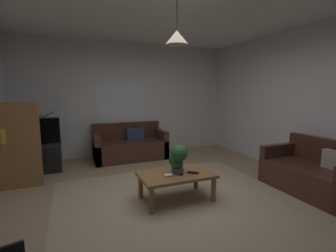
{
  "coord_description": "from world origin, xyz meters",
  "views": [
    {
      "loc": [
        -1.37,
        -3.03,
        1.58
      ],
      "look_at": [
        0.0,
        0.3,
        1.05
      ],
      "focal_mm": 25.63,
      "sensor_mm": 36.0,
      "label": 1
    }
  ],
  "objects_px": {
    "potted_palm_corner": "(36,140)",
    "book_on_table_0": "(168,175)",
    "couch_right_side": "(314,175)",
    "tv": "(34,133)",
    "remote_on_table_1": "(181,173)",
    "remote_on_table_0": "(193,173)",
    "bookshelf_corner": "(16,145)",
    "coffee_table": "(176,177)",
    "pendant_lamp": "(177,37)",
    "couch_under_window": "(130,147)",
    "potted_plant_on_table": "(178,159)",
    "tv_stand": "(36,160)"
  },
  "relations": [
    {
      "from": "potted_palm_corner",
      "to": "book_on_table_0",
      "type": "bearing_deg",
      "value": -54.18
    },
    {
      "from": "couch_right_side",
      "to": "tv",
      "type": "xyz_separation_m",
      "value": [
        -4.14,
        2.68,
        0.51
      ]
    },
    {
      "from": "remote_on_table_1",
      "to": "book_on_table_0",
      "type": "bearing_deg",
      "value": 32.8
    },
    {
      "from": "remote_on_table_0",
      "to": "bookshelf_corner",
      "type": "height_order",
      "value": "bookshelf_corner"
    },
    {
      "from": "remote_on_table_1",
      "to": "bookshelf_corner",
      "type": "xyz_separation_m",
      "value": [
        -2.28,
        1.48,
        0.29
      ]
    },
    {
      "from": "coffee_table",
      "to": "remote_on_table_1",
      "type": "height_order",
      "value": "remote_on_table_1"
    },
    {
      "from": "couch_right_side",
      "to": "pendant_lamp",
      "type": "relative_size",
      "value": 2.51
    },
    {
      "from": "remote_on_table_0",
      "to": "remote_on_table_1",
      "type": "xyz_separation_m",
      "value": [
        -0.16,
        0.05,
        0.0
      ]
    },
    {
      "from": "couch_right_side",
      "to": "remote_on_table_0",
      "type": "distance_m",
      "value": 1.94
    },
    {
      "from": "couch_right_side",
      "to": "bookshelf_corner",
      "type": "distance_m",
      "value": 4.78
    },
    {
      "from": "couch_right_side",
      "to": "coffee_table",
      "type": "relative_size",
      "value": 1.33
    },
    {
      "from": "pendant_lamp",
      "to": "remote_on_table_1",
      "type": "bearing_deg",
      "value": -32.38
    },
    {
      "from": "book_on_table_0",
      "to": "bookshelf_corner",
      "type": "bearing_deg",
      "value": 144.01
    },
    {
      "from": "couch_under_window",
      "to": "potted_plant_on_table",
      "type": "bearing_deg",
      "value": -87.08
    },
    {
      "from": "coffee_table",
      "to": "tv_stand",
      "type": "xyz_separation_m",
      "value": [
        -2.03,
        2.14,
        -0.09
      ]
    },
    {
      "from": "tv",
      "to": "couch_right_side",
      "type": "bearing_deg",
      "value": -32.91
    },
    {
      "from": "couch_right_side",
      "to": "bookshelf_corner",
      "type": "relative_size",
      "value": 1.0
    },
    {
      "from": "coffee_table",
      "to": "bookshelf_corner",
      "type": "xyz_separation_m",
      "value": [
        -2.22,
        1.44,
        0.36
      ]
    },
    {
      "from": "book_on_table_0",
      "to": "potted_palm_corner",
      "type": "bearing_deg",
      "value": 125.82
    },
    {
      "from": "pendant_lamp",
      "to": "remote_on_table_0",
      "type": "bearing_deg",
      "value": -21.92
    },
    {
      "from": "remote_on_table_1",
      "to": "potted_plant_on_table",
      "type": "xyz_separation_m",
      "value": [
        -0.05,
        0.03,
        0.21
      ]
    },
    {
      "from": "couch_right_side",
      "to": "potted_plant_on_table",
      "type": "height_order",
      "value": "couch_right_side"
    },
    {
      "from": "coffee_table",
      "to": "pendant_lamp",
      "type": "bearing_deg",
      "value": 175.24
    },
    {
      "from": "couch_right_side",
      "to": "remote_on_table_0",
      "type": "bearing_deg",
      "value": -104.0
    },
    {
      "from": "remote_on_table_0",
      "to": "couch_right_side",
      "type": "bearing_deg",
      "value": 117.8
    },
    {
      "from": "book_on_table_0",
      "to": "potted_plant_on_table",
      "type": "distance_m",
      "value": 0.27
    },
    {
      "from": "potted_palm_corner",
      "to": "bookshelf_corner",
      "type": "distance_m",
      "value": 1.18
    },
    {
      "from": "tv_stand",
      "to": "potted_palm_corner",
      "type": "distance_m",
      "value": 0.55
    },
    {
      "from": "book_on_table_0",
      "to": "pendant_lamp",
      "type": "bearing_deg",
      "value": 21.92
    },
    {
      "from": "remote_on_table_0",
      "to": "potted_palm_corner",
      "type": "distance_m",
      "value": 3.54
    },
    {
      "from": "book_on_table_0",
      "to": "tv_stand",
      "type": "distance_m",
      "value": 2.9
    },
    {
      "from": "potted_plant_on_table",
      "to": "coffee_table",
      "type": "bearing_deg",
      "value": 143.81
    },
    {
      "from": "potted_plant_on_table",
      "to": "tv",
      "type": "bearing_deg",
      "value": 133.88
    },
    {
      "from": "remote_on_table_1",
      "to": "tv_stand",
      "type": "height_order",
      "value": "tv_stand"
    },
    {
      "from": "coffee_table",
      "to": "potted_plant_on_table",
      "type": "distance_m",
      "value": 0.28
    },
    {
      "from": "remote_on_table_1",
      "to": "tv",
      "type": "height_order",
      "value": "tv"
    },
    {
      "from": "couch_under_window",
      "to": "tv",
      "type": "distance_m",
      "value": 2.01
    },
    {
      "from": "couch_right_side",
      "to": "tv",
      "type": "height_order",
      "value": "tv"
    },
    {
      "from": "bookshelf_corner",
      "to": "pendant_lamp",
      "type": "bearing_deg",
      "value": -32.98
    },
    {
      "from": "coffee_table",
      "to": "tv",
      "type": "relative_size",
      "value": 1.14
    },
    {
      "from": "potted_plant_on_table",
      "to": "potted_palm_corner",
      "type": "bearing_deg",
      "value": 128.64
    },
    {
      "from": "coffee_table",
      "to": "potted_palm_corner",
      "type": "xyz_separation_m",
      "value": [
        -2.07,
        2.6,
        0.21
      ]
    },
    {
      "from": "coffee_table",
      "to": "book_on_table_0",
      "type": "distance_m",
      "value": 0.18
    },
    {
      "from": "coffee_table",
      "to": "bookshelf_corner",
      "type": "distance_m",
      "value": 2.67
    },
    {
      "from": "potted_palm_corner",
      "to": "couch_under_window",
      "type": "bearing_deg",
      "value": -5.23
    },
    {
      "from": "remote_on_table_0",
      "to": "book_on_table_0",
      "type": "bearing_deg",
      "value": -52.46
    },
    {
      "from": "potted_plant_on_table",
      "to": "potted_palm_corner",
      "type": "distance_m",
      "value": 3.34
    },
    {
      "from": "remote_on_table_0",
      "to": "potted_plant_on_table",
      "type": "xyz_separation_m",
      "value": [
        -0.21,
        0.08,
        0.21
      ]
    },
    {
      "from": "potted_plant_on_table",
      "to": "potted_palm_corner",
      "type": "relative_size",
      "value": 0.33
    },
    {
      "from": "book_on_table_0",
      "to": "couch_right_side",
      "type": "bearing_deg",
      "value": -12.43
    }
  ]
}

